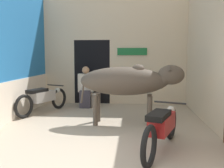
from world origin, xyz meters
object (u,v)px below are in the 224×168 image
at_px(motorcycle_near, 162,126).
at_px(shopkeeper_seated, 86,86).
at_px(motorcycle_far, 43,98).
at_px(plastic_stool, 94,100).
at_px(cow, 129,81).

xyz_separation_m(motorcycle_near, shopkeeper_seated, (-1.92, 3.57, 0.23)).
height_order(motorcycle_near, motorcycle_far, motorcycle_near).
bearing_deg(motorcycle_near, plastic_stool, 114.68).
distance_m(motorcycle_near, motorcycle_far, 3.97).
bearing_deg(plastic_stool, shopkeeper_seated, -166.52).
distance_m(motorcycle_near, plastic_stool, 4.00).
height_order(motorcycle_near, plastic_stool, motorcycle_near).
bearing_deg(cow, motorcycle_far, 157.36).
height_order(cow, motorcycle_near, cow).
height_order(shopkeeper_seated, plastic_stool, shopkeeper_seated).
height_order(cow, motorcycle_far, cow).
xyz_separation_m(cow, plastic_stool, (-1.09, 1.95, -0.77)).
bearing_deg(motorcycle_near, motorcycle_far, 137.90).
bearing_deg(cow, plastic_stool, 119.15).
xyz_separation_m(cow, shopkeeper_seated, (-1.34, 1.89, -0.35)).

